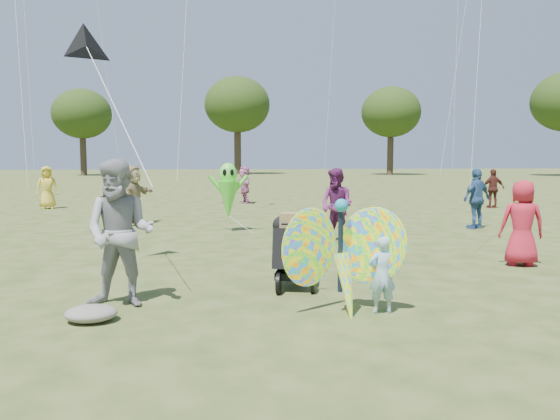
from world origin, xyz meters
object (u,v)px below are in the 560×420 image
object	(u,v)px
crowd_c	(477,199)
crowd_e	(337,206)
crowd_h	(493,189)
crowd_j	(244,185)
butterfly_kite	(343,259)
alien_kite	(228,193)
crowd_g	(47,187)
crowd_a	(522,223)
crowd_d	(133,195)
adult_man	(120,233)
jogging_stroller	(292,245)
child_girl	(382,275)

from	to	relation	value
crowd_c	crowd_e	bearing A→B (deg)	-0.11
crowd_h	crowd_j	size ratio (longest dim) A/B	0.94
butterfly_kite	alien_kite	world-z (taller)	alien_kite
butterfly_kite	alien_kite	size ratio (longest dim) A/B	1.00
crowd_g	crowd_j	distance (m)	7.44
crowd_a	crowd_g	size ratio (longest dim) A/B	0.96
crowd_c	crowd_g	distance (m)	14.76
crowd_c	alien_kite	size ratio (longest dim) A/B	0.91
crowd_d	crowd_j	distance (m)	7.60
adult_man	crowd_c	size ratio (longest dim) A/B	1.17
crowd_j	jogging_stroller	size ratio (longest dim) A/B	1.37
crowd_a	crowd_c	world-z (taller)	crowd_c
jogging_stroller	crowd_a	bearing A→B (deg)	29.51
adult_man	butterfly_kite	size ratio (longest dim) A/B	1.07
crowd_a	jogging_stroller	distance (m)	4.32
crowd_j	crowd_e	bearing A→B (deg)	-7.63
child_girl	alien_kite	xyz separation A→B (m)	(-1.57, 7.50, 0.50)
crowd_e	crowd_a	bearing A→B (deg)	0.83
child_girl	crowd_d	world-z (taller)	crowd_d
crowd_a	crowd_h	bearing A→B (deg)	-99.63
crowd_d	crowd_h	distance (m)	12.97
adult_man	crowd_d	xyz separation A→B (m)	(-0.98, 8.57, -0.09)
crowd_h	butterfly_kite	distance (m)	15.47
child_girl	crowd_j	size ratio (longest dim) A/B	0.61
crowd_h	alien_kite	xyz separation A→B (m)	(-9.95, -5.21, 0.25)
child_girl	crowd_g	size ratio (longest dim) A/B	0.60
crowd_d	crowd_g	world-z (taller)	crowd_d
crowd_g	crowd_j	size ratio (longest dim) A/B	1.02
jogging_stroller	crowd_e	bearing A→B (deg)	83.45
crowd_d	crowd_e	distance (m)	6.21
crowd_e	crowd_g	bearing A→B (deg)	-177.29
crowd_d	crowd_g	distance (m)	6.48
crowd_a	alien_kite	distance (m)	6.99
child_girl	crowd_a	bearing A→B (deg)	-144.36
child_girl	alien_kite	distance (m)	7.68
crowd_j	alien_kite	bearing A→B (deg)	-21.24
child_girl	butterfly_kite	world-z (taller)	butterfly_kite
crowd_d	crowd_g	xyz separation A→B (m)	(-3.77, 5.27, -0.06)
alien_kite	crowd_c	bearing A→B (deg)	-2.15
crowd_a	jogging_stroller	bearing A→B (deg)	30.82
crowd_e	crowd_g	world-z (taller)	crowd_e
adult_man	crowd_g	size ratio (longest dim) A/B	1.19
child_girl	crowd_h	distance (m)	15.23
crowd_h	crowd_e	bearing A→B (deg)	45.24
child_girl	crowd_d	bearing A→B (deg)	-67.52
crowd_d	crowd_j	size ratio (longest dim) A/B	1.09
crowd_c	alien_kite	xyz separation A→B (m)	(-6.49, 0.24, 0.18)
crowd_g	butterfly_kite	size ratio (longest dim) A/B	0.90
child_girl	crowd_h	bearing A→B (deg)	-124.87
crowd_a	crowd_c	xyz separation A→B (m)	(1.61, 4.76, 0.05)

